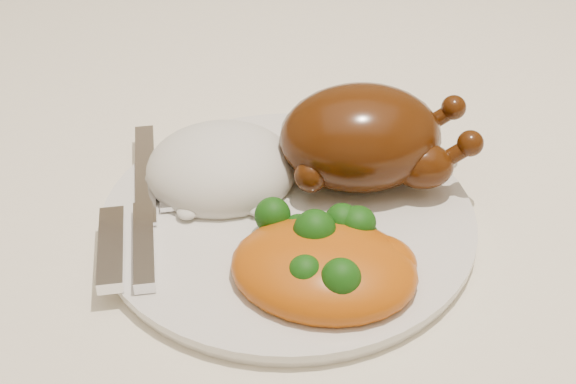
# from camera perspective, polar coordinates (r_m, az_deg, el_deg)

# --- Properties ---
(dining_table) EXTENTS (1.60, 0.90, 0.76)m
(dining_table) POSITION_cam_1_polar(r_m,az_deg,el_deg) (0.80, 4.87, 0.26)
(dining_table) COLOR brown
(dining_table) RESTS_ON floor
(tablecloth) EXTENTS (1.73, 1.03, 0.18)m
(tablecloth) POSITION_cam_1_polar(r_m,az_deg,el_deg) (0.76, 5.15, 4.65)
(tablecloth) COLOR white
(tablecloth) RESTS_ON dining_table
(dinner_plate) EXTENTS (0.33, 0.33, 0.01)m
(dinner_plate) POSITION_cam_1_polar(r_m,az_deg,el_deg) (0.59, -0.00, -1.98)
(dinner_plate) COLOR white
(dinner_plate) RESTS_ON tablecloth
(roast_chicken) EXTENTS (0.16, 0.11, 0.08)m
(roast_chicken) POSITION_cam_1_polar(r_m,az_deg,el_deg) (0.60, 5.51, 3.90)
(roast_chicken) COLOR #4D1F08
(roast_chicken) RESTS_ON dinner_plate
(rice_mound) EXTENTS (0.13, 0.12, 0.06)m
(rice_mound) POSITION_cam_1_polar(r_m,az_deg,el_deg) (0.61, -4.73, 1.63)
(rice_mound) COLOR white
(rice_mound) RESTS_ON dinner_plate
(mac_and_cheese) EXTENTS (0.13, 0.11, 0.05)m
(mac_and_cheese) POSITION_cam_1_polar(r_m,az_deg,el_deg) (0.53, 2.92, -5.05)
(mac_and_cheese) COLOR #D0580D
(mac_and_cheese) RESTS_ON dinner_plate
(cutlery) EXTENTS (0.06, 0.20, 0.01)m
(cutlery) POSITION_cam_1_polar(r_m,az_deg,el_deg) (0.58, -10.67, -2.05)
(cutlery) COLOR silver
(cutlery) RESTS_ON dinner_plate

